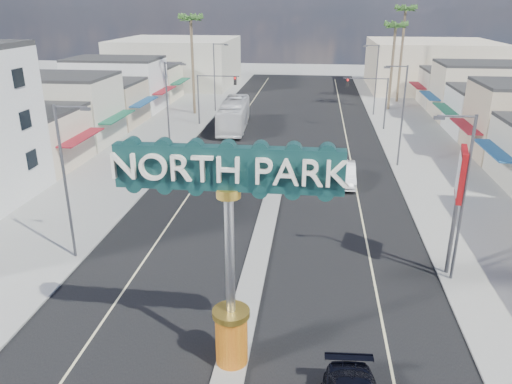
% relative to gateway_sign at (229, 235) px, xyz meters
% --- Properties ---
extents(ground, '(160.00, 160.00, 0.00)m').
position_rel_gateway_sign_xyz_m(ground, '(0.00, 28.02, -5.93)').
color(ground, gray).
rests_on(ground, ground).
extents(road, '(20.00, 120.00, 0.01)m').
position_rel_gateway_sign_xyz_m(road, '(0.00, 28.02, -5.92)').
color(road, black).
rests_on(road, ground).
extents(median_island, '(1.30, 30.00, 0.16)m').
position_rel_gateway_sign_xyz_m(median_island, '(0.00, 12.02, -5.85)').
color(median_island, gray).
rests_on(median_island, ground).
extents(sidewalk_left, '(8.00, 120.00, 0.12)m').
position_rel_gateway_sign_xyz_m(sidewalk_left, '(-14.00, 28.02, -5.87)').
color(sidewalk_left, gray).
rests_on(sidewalk_left, ground).
extents(sidewalk_right, '(8.00, 120.00, 0.12)m').
position_rel_gateway_sign_xyz_m(sidewalk_right, '(14.00, 28.02, -5.87)').
color(sidewalk_right, gray).
rests_on(sidewalk_right, ground).
extents(storefront_row_left, '(12.00, 42.00, 6.00)m').
position_rel_gateway_sign_xyz_m(storefront_row_left, '(-24.00, 41.02, -2.93)').
color(storefront_row_left, beige).
rests_on(storefront_row_left, ground).
extents(storefront_row_right, '(12.00, 42.00, 6.00)m').
position_rel_gateway_sign_xyz_m(storefront_row_right, '(24.00, 41.02, -2.93)').
color(storefront_row_right, '#B7B29E').
rests_on(storefront_row_right, ground).
extents(backdrop_far_left, '(20.00, 20.00, 8.00)m').
position_rel_gateway_sign_xyz_m(backdrop_far_left, '(-22.00, 73.02, -1.93)').
color(backdrop_far_left, '#B7B29E').
rests_on(backdrop_far_left, ground).
extents(backdrop_far_right, '(20.00, 20.00, 8.00)m').
position_rel_gateway_sign_xyz_m(backdrop_far_right, '(22.00, 73.02, -1.93)').
color(backdrop_far_right, beige).
rests_on(backdrop_far_right, ground).
extents(gateway_sign, '(8.20, 1.50, 9.15)m').
position_rel_gateway_sign_xyz_m(gateway_sign, '(0.00, 0.00, 0.00)').
color(gateway_sign, '#CE490F').
rests_on(gateway_sign, median_island).
extents(traffic_signal_left, '(5.09, 0.45, 6.00)m').
position_rel_gateway_sign_xyz_m(traffic_signal_left, '(-9.18, 42.02, -1.65)').
color(traffic_signal_left, '#47474C').
rests_on(traffic_signal_left, ground).
extents(traffic_signal_right, '(5.09, 0.45, 6.00)m').
position_rel_gateway_sign_xyz_m(traffic_signal_right, '(9.18, 42.02, -1.65)').
color(traffic_signal_right, '#47474C').
rests_on(traffic_signal_right, ground).
extents(streetlight_l_near, '(2.03, 0.22, 9.00)m').
position_rel_gateway_sign_xyz_m(streetlight_l_near, '(-10.43, 8.02, -0.86)').
color(streetlight_l_near, '#47474C').
rests_on(streetlight_l_near, ground).
extents(streetlight_l_mid, '(2.03, 0.22, 9.00)m').
position_rel_gateway_sign_xyz_m(streetlight_l_mid, '(-10.43, 28.02, -0.86)').
color(streetlight_l_mid, '#47474C').
rests_on(streetlight_l_mid, ground).
extents(streetlight_l_far, '(2.03, 0.22, 9.00)m').
position_rel_gateway_sign_xyz_m(streetlight_l_far, '(-10.43, 50.02, -0.86)').
color(streetlight_l_far, '#47474C').
rests_on(streetlight_l_far, ground).
extents(streetlight_r_near, '(2.03, 0.22, 9.00)m').
position_rel_gateway_sign_xyz_m(streetlight_r_near, '(10.43, 8.02, -0.86)').
color(streetlight_r_near, '#47474C').
rests_on(streetlight_r_near, ground).
extents(streetlight_r_mid, '(2.03, 0.22, 9.00)m').
position_rel_gateway_sign_xyz_m(streetlight_r_mid, '(10.43, 28.02, -0.86)').
color(streetlight_r_mid, '#47474C').
rests_on(streetlight_r_mid, ground).
extents(streetlight_r_far, '(2.03, 0.22, 9.00)m').
position_rel_gateway_sign_xyz_m(streetlight_r_far, '(10.43, 50.02, -0.86)').
color(streetlight_r_far, '#47474C').
rests_on(streetlight_r_far, ground).
extents(palm_left_far, '(2.60, 2.60, 13.10)m').
position_rel_gateway_sign_xyz_m(palm_left_far, '(-13.00, 48.02, 5.57)').
color(palm_left_far, brown).
rests_on(palm_left_far, ground).
extents(palm_right_mid, '(2.60, 2.60, 12.10)m').
position_rel_gateway_sign_xyz_m(palm_right_mid, '(13.00, 54.02, 4.67)').
color(palm_right_mid, brown).
rests_on(palm_right_mid, ground).
extents(palm_right_far, '(2.60, 2.60, 14.10)m').
position_rel_gateway_sign_xyz_m(palm_right_far, '(15.00, 60.02, 6.46)').
color(palm_right_far, brown).
rests_on(palm_right_far, ground).
extents(car_parked_right, '(1.86, 5.25, 1.73)m').
position_rel_gateway_sign_xyz_m(car_parked_right, '(5.50, 22.78, -5.07)').
color(car_parked_right, white).
rests_on(car_parked_right, ground).
extents(city_bus, '(3.49, 12.13, 3.34)m').
position_rel_gateway_sign_xyz_m(city_bus, '(-6.49, 40.59, -4.26)').
color(city_bus, silver).
rests_on(city_bus, ground).
extents(bank_pylon_sign, '(0.73, 2.20, 7.00)m').
position_rel_gateway_sign_xyz_m(bank_pylon_sign, '(10.49, 8.64, -0.51)').
color(bank_pylon_sign, '#47474C').
rests_on(bank_pylon_sign, sidewalk_right).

